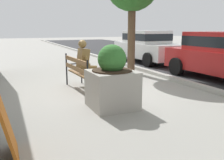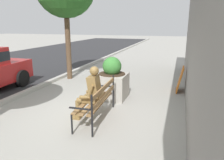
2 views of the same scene
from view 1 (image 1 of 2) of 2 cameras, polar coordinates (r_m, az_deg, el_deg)
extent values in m
plane|color=#9E9B93|center=(6.74, -4.84, -2.45)|extent=(80.00, 80.00, 0.00)
cube|color=#B2AFA8|center=(8.11, 14.90, 0.09)|extent=(60.00, 0.20, 0.12)
cube|color=olive|center=(6.64, -7.66, 1.26)|extent=(1.70, 0.19, 0.04)
cube|color=olive|center=(6.70, -6.21, 1.39)|extent=(1.70, 0.19, 0.04)
cube|color=olive|center=(6.77, -4.78, 1.52)|extent=(1.70, 0.19, 0.04)
cube|color=olive|center=(6.59, -8.44, 2.65)|extent=(1.70, 0.12, 0.11)
cube|color=olive|center=(6.55, -8.50, 4.54)|extent=(1.70, 0.12, 0.11)
cylinder|color=black|center=(7.62, -7.08, 0.93)|extent=(0.04, 0.04, 0.45)
cylinder|color=black|center=(7.44, -10.54, 2.50)|extent=(0.04, 0.04, 0.95)
cube|color=black|center=(7.50, -8.60, 3.76)|extent=(0.06, 0.48, 0.03)
cylinder|color=black|center=(6.03, -1.44, -1.91)|extent=(0.04, 0.04, 0.45)
cylinder|color=black|center=(5.80, -5.66, 0.00)|extent=(0.04, 0.04, 0.95)
cube|color=black|center=(5.87, -3.23, 1.63)|extent=(0.06, 0.48, 0.03)
cube|color=olive|center=(6.76, -5.90, 2.43)|extent=(0.36, 0.34, 0.16)
cube|color=olive|center=(6.68, -6.76, 5.07)|extent=(0.38, 0.31, 0.55)
sphere|color=olive|center=(6.64, -6.92, 8.32)|extent=(0.22, 0.22, 0.22)
cylinder|color=olive|center=(6.89, -7.24, 4.85)|extent=(0.10, 0.19, 0.29)
cylinder|color=olive|center=(6.98, -6.15, 3.55)|extent=(0.10, 0.27, 0.10)
cylinder|color=olive|center=(6.49, -5.89, 4.45)|extent=(0.10, 0.19, 0.29)
cylinder|color=olive|center=(6.55, -4.68, 3.04)|extent=(0.10, 0.27, 0.10)
cylinder|color=olive|center=(6.90, -5.08, 2.30)|extent=(0.15, 0.37, 0.14)
cylinder|color=olive|center=(7.02, -3.69, 0.24)|extent=(0.11, 0.11, 0.50)
cube|color=olive|center=(7.09, -3.22, -1.41)|extent=(0.13, 0.25, 0.07)
cylinder|color=olive|center=(6.73, -4.50, 2.08)|extent=(0.15, 0.37, 0.14)
cylinder|color=olive|center=(6.86, -3.08, -0.02)|extent=(0.11, 0.11, 0.50)
cube|color=olive|center=(6.93, -2.61, -1.72)|extent=(0.13, 0.25, 0.07)
cube|color=olive|center=(6.82, -1.85, -1.54)|extent=(0.29, 0.20, 0.16)
cube|color=#A8A399|center=(5.21, 0.00, -2.19)|extent=(0.93, 0.93, 0.79)
cylinder|color=#38281C|center=(5.12, 0.00, 2.27)|extent=(0.84, 0.84, 0.03)
sphere|color=#387A33|center=(5.09, 0.00, 4.94)|extent=(0.60, 0.60, 0.60)
cylinder|color=brown|center=(9.32, 4.54, 9.52)|extent=(0.28, 0.28, 2.57)
cube|color=silver|center=(12.41, 8.32, 6.91)|extent=(4.15, 1.83, 0.70)
cube|color=silver|center=(12.50, 8.02, 9.93)|extent=(2.18, 1.63, 0.60)
cube|color=black|center=(12.50, 8.02, 9.93)|extent=(2.19, 1.65, 0.33)
cylinder|color=black|center=(11.90, 15.28, 5.00)|extent=(0.65, 0.24, 0.64)
cylinder|color=black|center=(10.87, 8.44, 4.67)|extent=(0.65, 0.24, 0.64)
cylinder|color=black|center=(14.01, 8.15, 6.28)|extent=(0.65, 0.24, 0.64)
cylinder|color=black|center=(13.15, 1.93, 6.03)|extent=(0.65, 0.24, 0.64)
cube|color=#B21E1E|center=(8.84, 24.42, 8.23)|extent=(2.18, 1.63, 0.60)
cube|color=black|center=(8.84, 24.42, 8.23)|extent=(2.19, 1.65, 0.33)
cylinder|color=black|center=(10.34, 22.05, 3.56)|extent=(0.65, 0.24, 0.64)
cylinder|color=black|center=(9.16, 14.82, 3.07)|extent=(0.65, 0.24, 0.64)
cube|color=#C6661E|center=(3.45, -23.33, -9.75)|extent=(0.70, 0.23, 0.89)
camera|label=2|loc=(10.98, -24.53, 14.41)|focal=34.39mm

